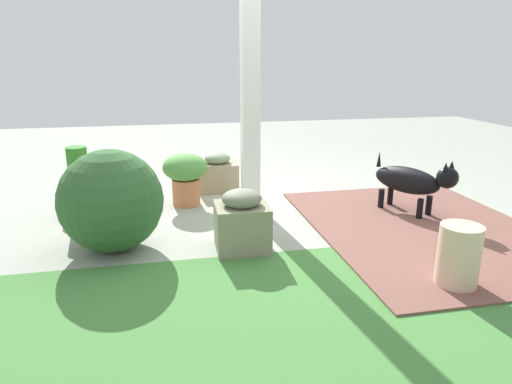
{
  "coord_description": "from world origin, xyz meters",
  "views": [
    {
      "loc": [
        1.1,
        4.03,
        1.39
      ],
      "look_at": [
        0.33,
        0.3,
        0.26
      ],
      "focal_mm": 32.17,
      "sensor_mm": 36.0,
      "label": 1
    }
  ],
  "objects_px": {
    "terracotta_pot_tall": "(81,193)",
    "dog": "(412,181)",
    "porch_pillar": "(250,83)",
    "terracotta_pot_broad": "(185,174)",
    "stone_planter_nearest": "(218,174)",
    "round_shrub": "(111,201)",
    "stone_planter_far": "(242,222)",
    "ceramic_urn": "(459,256)"
  },
  "relations": [
    {
      "from": "terracotta_pot_tall",
      "to": "dog",
      "type": "xyz_separation_m",
      "value": [
        -2.93,
        0.53,
        0.09
      ]
    },
    {
      "from": "porch_pillar",
      "to": "terracotta_pot_broad",
      "type": "bearing_deg",
      "value": -19.12
    },
    {
      "from": "stone_planter_nearest",
      "to": "round_shrub",
      "type": "relative_size",
      "value": 0.59
    },
    {
      "from": "round_shrub",
      "to": "porch_pillar",
      "type": "bearing_deg",
      "value": -146.69
    },
    {
      "from": "round_shrub",
      "to": "dog",
      "type": "relative_size",
      "value": 1.0
    },
    {
      "from": "stone_planter_nearest",
      "to": "terracotta_pot_tall",
      "type": "height_order",
      "value": "terracotta_pot_tall"
    },
    {
      "from": "porch_pillar",
      "to": "terracotta_pot_tall",
      "type": "bearing_deg",
      "value": -1.13
    },
    {
      "from": "stone_planter_far",
      "to": "ceramic_urn",
      "type": "height_order",
      "value": "stone_planter_far"
    },
    {
      "from": "dog",
      "to": "round_shrub",
      "type": "bearing_deg",
      "value": 6.19
    },
    {
      "from": "stone_planter_far",
      "to": "round_shrub",
      "type": "relative_size",
      "value": 0.61
    },
    {
      "from": "porch_pillar",
      "to": "terracotta_pot_broad",
      "type": "relative_size",
      "value": 4.63
    },
    {
      "from": "terracotta_pot_broad",
      "to": "dog",
      "type": "height_order",
      "value": "dog"
    },
    {
      "from": "terracotta_pot_tall",
      "to": "ceramic_urn",
      "type": "xyz_separation_m",
      "value": [
        -2.5,
        1.86,
        -0.02
      ]
    },
    {
      "from": "stone_planter_far",
      "to": "terracotta_pot_broad",
      "type": "relative_size",
      "value": 0.92
    },
    {
      "from": "porch_pillar",
      "to": "dog",
      "type": "relative_size",
      "value": 3.07
    },
    {
      "from": "terracotta_pot_broad",
      "to": "ceramic_urn",
      "type": "distance_m",
      "value": 2.56
    },
    {
      "from": "round_shrub",
      "to": "terracotta_pot_tall",
      "type": "relative_size",
      "value": 1.19
    },
    {
      "from": "porch_pillar",
      "to": "round_shrub",
      "type": "bearing_deg",
      "value": 33.31
    },
    {
      "from": "round_shrub",
      "to": "ceramic_urn",
      "type": "relative_size",
      "value": 1.87
    },
    {
      "from": "stone_planter_far",
      "to": "terracotta_pot_broad",
      "type": "distance_m",
      "value": 1.23
    },
    {
      "from": "ceramic_urn",
      "to": "round_shrub",
      "type": "bearing_deg",
      "value": -25.89
    },
    {
      "from": "round_shrub",
      "to": "terracotta_pot_tall",
      "type": "xyz_separation_m",
      "value": [
        0.35,
        -0.81,
        -0.15
      ]
    },
    {
      "from": "round_shrub",
      "to": "dog",
      "type": "height_order",
      "value": "round_shrub"
    },
    {
      "from": "porch_pillar",
      "to": "stone_planter_nearest",
      "type": "bearing_deg",
      "value": -70.15
    },
    {
      "from": "round_shrub",
      "to": "terracotta_pot_broad",
      "type": "bearing_deg",
      "value": -120.9
    },
    {
      "from": "dog",
      "to": "terracotta_pot_tall",
      "type": "bearing_deg",
      "value": -10.34
    },
    {
      "from": "round_shrub",
      "to": "terracotta_pot_tall",
      "type": "height_order",
      "value": "round_shrub"
    },
    {
      "from": "stone_planter_nearest",
      "to": "dog",
      "type": "relative_size",
      "value": 0.59
    },
    {
      "from": "stone_planter_nearest",
      "to": "round_shrub",
      "type": "distance_m",
      "value": 1.73
    },
    {
      "from": "dog",
      "to": "ceramic_urn",
      "type": "xyz_separation_m",
      "value": [
        0.43,
        1.32,
        -0.12
      ]
    },
    {
      "from": "round_shrub",
      "to": "terracotta_pot_broad",
      "type": "xyz_separation_m",
      "value": [
        -0.59,
        -0.99,
        -0.07
      ]
    },
    {
      "from": "porch_pillar",
      "to": "stone_planter_far",
      "type": "bearing_deg",
      "value": 75.29
    },
    {
      "from": "dog",
      "to": "porch_pillar",
      "type": "bearing_deg",
      "value": -19.92
    },
    {
      "from": "dog",
      "to": "ceramic_urn",
      "type": "bearing_deg",
      "value": 71.88
    },
    {
      "from": "terracotta_pot_tall",
      "to": "ceramic_urn",
      "type": "height_order",
      "value": "terracotta_pot_tall"
    },
    {
      "from": "terracotta_pot_broad",
      "to": "round_shrub",
      "type": "bearing_deg",
      "value": 59.1
    },
    {
      "from": "terracotta_pot_broad",
      "to": "ceramic_urn",
      "type": "height_order",
      "value": "terracotta_pot_broad"
    },
    {
      "from": "round_shrub",
      "to": "terracotta_pot_tall",
      "type": "bearing_deg",
      "value": -67.0
    },
    {
      "from": "dog",
      "to": "stone_planter_far",
      "type": "bearing_deg",
      "value": 15.89
    },
    {
      "from": "stone_planter_nearest",
      "to": "terracotta_pot_broad",
      "type": "height_order",
      "value": "terracotta_pot_broad"
    },
    {
      "from": "terracotta_pot_broad",
      "to": "dog",
      "type": "relative_size",
      "value": 0.66
    },
    {
      "from": "stone_planter_nearest",
      "to": "terracotta_pot_broad",
      "type": "distance_m",
      "value": 0.58
    }
  ]
}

